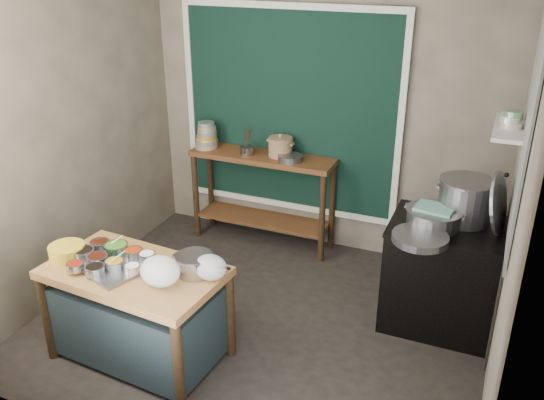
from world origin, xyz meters
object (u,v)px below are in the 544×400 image
at_px(prep_table, 138,314).
at_px(yellow_basin, 67,252).
at_px(back_counter, 263,199).
at_px(steamer, 433,218).
at_px(condiment_tray, 110,263).
at_px(stove_block, 445,277).
at_px(ceramic_crock, 280,148).
at_px(saucepan, 195,265).
at_px(utensil_cup, 247,150).
at_px(stock_pot, 465,200).

xyz_separation_m(prep_table, yellow_basin, (-0.54, -0.05, 0.42)).
height_order(back_counter, steamer, steamer).
height_order(prep_table, condiment_tray, condiment_tray).
bearing_deg(prep_table, steamer, 38.10).
relative_size(stove_block, ceramic_crock, 3.62).
distance_m(back_counter, saucepan, 1.97).
bearing_deg(prep_table, yellow_basin, -170.46).
distance_m(condiment_tray, yellow_basin, 0.35).
relative_size(back_counter, condiment_tray, 2.52).
distance_m(condiment_tray, steamer, 2.41).
bearing_deg(utensil_cup, back_counter, 21.60).
xyz_separation_m(prep_table, ceramic_crock, (0.28, 2.06, 0.66)).
bearing_deg(yellow_basin, stove_block, 27.99).
relative_size(stove_block, saucepan, 3.39).
height_order(back_counter, stock_pot, stock_pot).
bearing_deg(ceramic_crock, steamer, -27.57).
bearing_deg(condiment_tray, back_counter, 81.97).
xyz_separation_m(stove_block, yellow_basin, (-2.54, -1.35, 0.37)).
xyz_separation_m(saucepan, steamer, (1.43, 1.12, 0.13)).
height_order(stove_block, condiment_tray, stove_block).
bearing_deg(yellow_basin, back_counter, 72.99).
relative_size(ceramic_crock, steamer, 0.58).
xyz_separation_m(ceramic_crock, steamer, (1.58, -0.83, -0.08)).
height_order(stove_block, stock_pot, stock_pot).
bearing_deg(condiment_tray, ceramic_crock, 77.41).
bearing_deg(condiment_tray, prep_table, 3.96).
distance_m(stock_pot, steamer, 0.29).
bearing_deg(prep_table, saucepan, 19.85).
height_order(saucepan, utensil_cup, utensil_cup).
relative_size(back_counter, utensil_cup, 10.58).
height_order(prep_table, saucepan, saucepan).
relative_size(condiment_tray, ceramic_crock, 2.31).
xyz_separation_m(prep_table, saucepan, (0.43, 0.12, 0.45)).
xyz_separation_m(utensil_cup, steamer, (1.90, -0.74, -0.04)).
relative_size(saucepan, ceramic_crock, 1.07).
bearing_deg(utensil_cup, condiment_tray, -94.30).
bearing_deg(stock_pot, back_counter, 162.95).
height_order(back_counter, condiment_tray, back_counter).
height_order(saucepan, stock_pot, stock_pot).
bearing_deg(ceramic_crock, utensil_cup, -164.35).
xyz_separation_m(utensil_cup, ceramic_crock, (0.31, 0.09, 0.04)).
bearing_deg(steamer, stock_pot, 44.42).
bearing_deg(stove_block, yellow_basin, -152.01).
bearing_deg(steamer, back_counter, 155.71).
height_order(yellow_basin, ceramic_crock, ceramic_crock).
xyz_separation_m(condiment_tray, yellow_basin, (-0.35, -0.03, 0.04)).
bearing_deg(steamer, prep_table, -146.38).
bearing_deg(prep_table, ceramic_crock, 86.87).
xyz_separation_m(prep_table, stock_pot, (2.06, 1.43, 0.67)).
xyz_separation_m(prep_table, back_counter, (0.10, 2.03, 0.10)).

